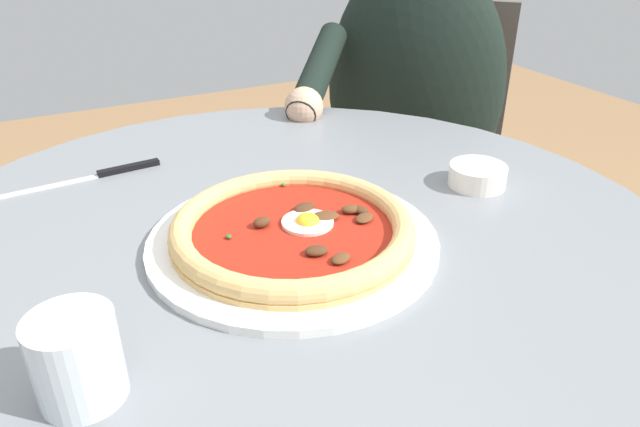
{
  "coord_description": "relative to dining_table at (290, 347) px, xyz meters",
  "views": [
    {
      "loc": [
        0.55,
        -0.23,
        1.1
      ],
      "look_at": [
        0.02,
        0.04,
        0.78
      ],
      "focal_mm": 33.03,
      "sensor_mm": 36.0,
      "label": 1
    }
  ],
  "objects": [
    {
      "name": "dining_table",
      "position": [
        0.0,
        0.0,
        0.0
      ],
      "size": [
        0.96,
        0.96,
        0.75
      ],
      "color": "gray",
      "rests_on": "ground"
    },
    {
      "name": "pizza_on_plate",
      "position": [
        0.02,
        0.0,
        0.19
      ],
      "size": [
        0.33,
        0.33,
        0.04
      ],
      "color": "white",
      "rests_on": "dining_table"
    },
    {
      "name": "water_glass",
      "position": [
        0.16,
        -0.25,
        0.2
      ],
      "size": [
        0.07,
        0.07,
        0.08
      ],
      "color": "silver",
      "rests_on": "dining_table"
    },
    {
      "name": "steak_knife",
      "position": [
        -0.27,
        -0.16,
        0.17
      ],
      "size": [
        0.03,
        0.23,
        0.01
      ],
      "color": "silver",
      "rests_on": "dining_table"
    },
    {
      "name": "ramekin_capers",
      "position": [
        -0.01,
        0.29,
        0.19
      ],
      "size": [
        0.08,
        0.08,
        0.03
      ],
      "color": "white",
      "rests_on": "dining_table"
    },
    {
      "name": "diner_person",
      "position": [
        -0.48,
        0.52,
        -0.05
      ],
      "size": [
        0.44,
        0.58,
        1.18
      ],
      "color": "#282833",
      "rests_on": "ground"
    },
    {
      "name": "cafe_chair_diner",
      "position": [
        -0.58,
        0.62,
        -0.04
      ],
      "size": [
        0.59,
        0.59,
        0.88
      ],
      "color": "#504A45",
      "rests_on": "ground"
    }
  ]
}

